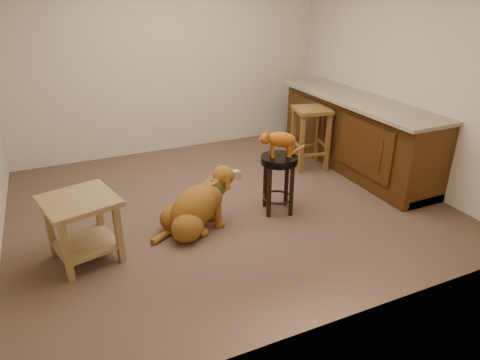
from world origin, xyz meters
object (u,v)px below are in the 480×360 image
side_table (82,220)px  padded_stool (279,173)px  golden_retriever (196,208)px  tabby_kitten (279,140)px  wood_stool (310,137)px

side_table → padded_stool: bearing=2.7°
side_table → golden_retriever: 1.06m
golden_retriever → side_table: bearing=172.5°
golden_retriever → tabby_kitten: (0.92, 0.03, 0.56)m
padded_stool → side_table: (-1.97, -0.09, -0.05)m
wood_stool → tabby_kitten: size_ratio=1.58×
padded_stool → tabby_kitten: tabby_kitten is taller
wood_stool → side_table: (-2.94, -1.00, -0.03)m
wood_stool → tabby_kitten: tabby_kitten is taller
wood_stool → side_table: 3.11m
side_table → tabby_kitten: (1.96, 0.10, 0.41)m
wood_stool → padded_stool: bearing=-137.0°
padded_stool → golden_retriever: padded_stool is taller
golden_retriever → tabby_kitten: tabby_kitten is taller
side_table → golden_retriever: (1.04, 0.07, -0.15)m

